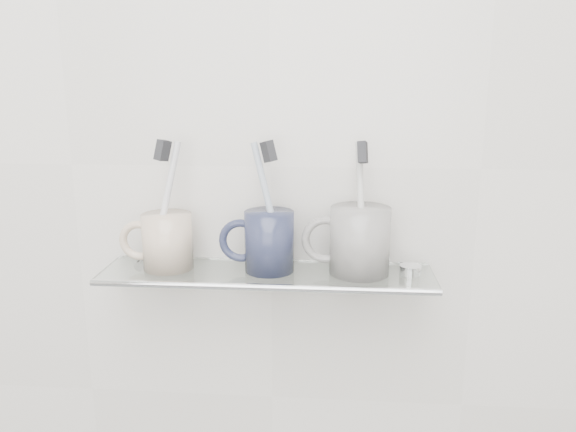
# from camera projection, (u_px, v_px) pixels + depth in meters

# --- Properties ---
(wall_back) EXTENTS (2.50, 0.00, 2.50)m
(wall_back) POSITION_uv_depth(u_px,v_px,m) (271.00, 167.00, 0.87)
(wall_back) COLOR silver
(wall_back) RESTS_ON ground
(shelf_glass) EXTENTS (0.50, 0.12, 0.01)m
(shelf_glass) POSITION_uv_depth(u_px,v_px,m) (267.00, 274.00, 0.85)
(shelf_glass) COLOR silver
(shelf_glass) RESTS_ON wall_back
(shelf_rail) EXTENTS (0.50, 0.01, 0.01)m
(shelf_rail) POSITION_uv_depth(u_px,v_px,m) (262.00, 287.00, 0.79)
(shelf_rail) COLOR silver
(shelf_rail) RESTS_ON shelf_glass
(bracket_left) EXTENTS (0.02, 0.03, 0.02)m
(bracket_left) POSITION_uv_depth(u_px,v_px,m) (142.00, 267.00, 0.91)
(bracket_left) COLOR silver
(bracket_left) RESTS_ON wall_back
(bracket_right) EXTENTS (0.02, 0.03, 0.02)m
(bracket_right) POSITION_uv_depth(u_px,v_px,m) (403.00, 274.00, 0.88)
(bracket_right) COLOR silver
(bracket_right) RESTS_ON wall_back
(mug_left) EXTENTS (0.10, 0.10, 0.08)m
(mug_left) POSITION_uv_depth(u_px,v_px,m) (168.00, 241.00, 0.85)
(mug_left) COLOR beige
(mug_left) RESTS_ON shelf_glass
(mug_left_handle) EXTENTS (0.06, 0.01, 0.06)m
(mug_left_handle) POSITION_uv_depth(u_px,v_px,m) (139.00, 241.00, 0.86)
(mug_left_handle) COLOR beige
(mug_left_handle) RESTS_ON mug_left
(toothbrush_left) EXTENTS (0.05, 0.03, 0.19)m
(toothbrush_left) POSITION_uv_depth(u_px,v_px,m) (166.00, 204.00, 0.84)
(toothbrush_left) COLOR white
(toothbrush_left) RESTS_ON mug_left
(bristles_left) EXTENTS (0.02, 0.03, 0.03)m
(bristles_left) POSITION_uv_depth(u_px,v_px,m) (163.00, 150.00, 0.82)
(bristles_left) COLOR #252528
(bristles_left) RESTS_ON toothbrush_left
(mug_center) EXTENTS (0.10, 0.10, 0.09)m
(mug_center) POSITION_uv_depth(u_px,v_px,m) (269.00, 241.00, 0.84)
(mug_center) COLOR #1C213D
(mug_center) RESTS_ON shelf_glass
(mug_center_handle) EXTENTS (0.07, 0.01, 0.07)m
(mug_center_handle) POSITION_uv_depth(u_px,v_px,m) (241.00, 241.00, 0.84)
(mug_center_handle) COLOR #1C213D
(mug_center_handle) RESTS_ON mug_center
(toothbrush_center) EXTENTS (0.06, 0.03, 0.19)m
(toothbrush_center) POSITION_uv_depth(u_px,v_px,m) (269.00, 205.00, 0.83)
(toothbrush_center) COLOR #90A5BB
(toothbrush_center) RESTS_ON mug_center
(bristles_center) EXTENTS (0.03, 0.03, 0.04)m
(bristles_center) POSITION_uv_depth(u_px,v_px,m) (269.00, 151.00, 0.81)
(bristles_center) COLOR #252528
(bristles_center) RESTS_ON toothbrush_center
(mug_right) EXTENTS (0.09, 0.09, 0.10)m
(mug_right) POSITION_uv_depth(u_px,v_px,m) (360.00, 241.00, 0.83)
(mug_right) COLOR silver
(mug_right) RESTS_ON shelf_glass
(mug_right_handle) EXTENTS (0.07, 0.01, 0.07)m
(mug_right_handle) POSITION_uv_depth(u_px,v_px,m) (326.00, 240.00, 0.83)
(mug_right_handle) COLOR silver
(mug_right_handle) RESTS_ON mug_right
(toothbrush_right) EXTENTS (0.02, 0.06, 0.19)m
(toothbrush_right) POSITION_uv_depth(u_px,v_px,m) (361.00, 207.00, 0.82)
(toothbrush_right) COLOR beige
(toothbrush_right) RESTS_ON mug_right
(bristles_right) EXTENTS (0.02, 0.03, 0.04)m
(bristles_right) POSITION_uv_depth(u_px,v_px,m) (363.00, 152.00, 0.80)
(bristles_right) COLOR #252528
(bristles_right) RESTS_ON toothbrush_right
(chrome_cap) EXTENTS (0.03, 0.03, 0.01)m
(chrome_cap) POSITION_uv_depth(u_px,v_px,m) (410.00, 270.00, 0.83)
(chrome_cap) COLOR silver
(chrome_cap) RESTS_ON shelf_glass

